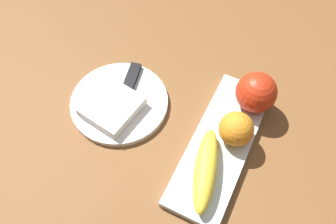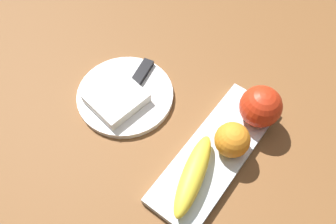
# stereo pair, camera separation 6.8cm
# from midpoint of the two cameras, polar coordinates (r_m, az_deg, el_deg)

# --- Properties ---
(ground_plane) EXTENTS (2.40, 2.40, 0.00)m
(ground_plane) POSITION_cam_midpoint_polar(r_m,az_deg,el_deg) (0.71, 8.31, -4.33)
(ground_plane) COLOR brown
(fruit_tray) EXTENTS (0.33, 0.11, 0.02)m
(fruit_tray) POSITION_cam_midpoint_polar(r_m,az_deg,el_deg) (0.69, 6.02, -5.64)
(fruit_tray) COLOR silver
(fruit_tray) RESTS_ON ground_plane
(apple) EXTENTS (0.08, 0.08, 0.08)m
(apple) POSITION_cam_midpoint_polar(r_m,az_deg,el_deg) (0.70, 11.88, 3.02)
(apple) COLOR red
(apple) RESTS_ON fruit_tray
(banana) EXTENTS (0.17, 0.08, 0.04)m
(banana) POSITION_cam_midpoint_polar(r_m,az_deg,el_deg) (0.63, 3.24, -9.79)
(banana) COLOR yellow
(banana) RESTS_ON fruit_tray
(orange_near_apple) EXTENTS (0.07, 0.07, 0.07)m
(orange_near_apple) POSITION_cam_midpoint_polar(r_m,az_deg,el_deg) (0.66, 8.87, -3.20)
(orange_near_apple) COLOR orange
(orange_near_apple) RESTS_ON fruit_tray
(dinner_plate) EXTENTS (0.21, 0.21, 0.01)m
(dinner_plate) POSITION_cam_midpoint_polar(r_m,az_deg,el_deg) (0.75, -10.66, 1.40)
(dinner_plate) COLOR white
(dinner_plate) RESTS_ON ground_plane
(folded_napkin) EXTENTS (0.12, 0.12, 0.02)m
(folded_napkin) POSITION_cam_midpoint_polar(r_m,az_deg,el_deg) (0.73, -11.98, 0.67)
(folded_napkin) COLOR white
(folded_napkin) RESTS_ON dinner_plate
(knife) EXTENTS (0.18, 0.06, 0.01)m
(knife) POSITION_cam_midpoint_polar(r_m,az_deg,el_deg) (0.76, -9.11, 4.19)
(knife) COLOR silver
(knife) RESTS_ON dinner_plate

